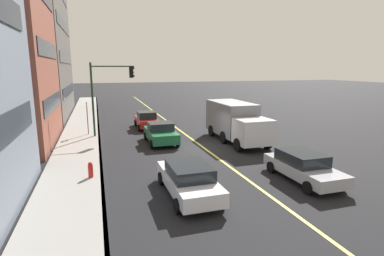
# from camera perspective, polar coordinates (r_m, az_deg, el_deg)

# --- Properties ---
(ground) EXTENTS (200.00, 200.00, 0.00)m
(ground) POSITION_cam_1_polar(r_m,az_deg,el_deg) (21.42, 2.07, -3.65)
(ground) COLOR black
(sidewalk_slab) EXTENTS (80.00, 3.02, 0.15)m
(sidewalk_slab) POSITION_cam_1_polar(r_m,az_deg,el_deg) (20.28, -20.96, -5.05)
(sidewalk_slab) COLOR gray
(sidewalk_slab) RESTS_ON ground
(curb_edge) EXTENTS (80.00, 0.16, 0.15)m
(curb_edge) POSITION_cam_1_polar(r_m,az_deg,el_deg) (20.23, -16.90, -4.82)
(curb_edge) COLOR slate
(curb_edge) RESTS_ON ground
(lane_stripe_center) EXTENTS (80.00, 0.16, 0.01)m
(lane_stripe_center) POSITION_cam_1_polar(r_m,az_deg,el_deg) (21.42, 2.07, -3.63)
(lane_stripe_center) COLOR #D8CC4C
(lane_stripe_center) RESTS_ON ground
(building_glass_right) EXTENTS (17.14, 8.79, 20.51)m
(building_glass_right) POSITION_cam_1_polar(r_m,az_deg,el_deg) (39.95, -29.59, 16.67)
(building_glass_right) COLOR #56514C
(building_glass_right) RESTS_ON ground
(car_red) EXTENTS (4.02, 1.88, 1.57)m
(car_red) POSITION_cam_1_polar(r_m,az_deg,el_deg) (28.41, -8.59, 1.54)
(car_red) COLOR red
(car_red) RESTS_ON ground
(car_white) EXTENTS (4.71, 1.99, 1.44)m
(car_white) POSITION_cam_1_polar(r_m,az_deg,el_deg) (13.38, -0.66, -9.58)
(car_white) COLOR silver
(car_white) RESTS_ON ground
(car_silver) EXTENTS (4.53, 1.97, 1.41)m
(car_silver) POSITION_cam_1_polar(r_m,az_deg,el_deg) (16.07, 20.20, -6.71)
(car_silver) COLOR #A8AAB2
(car_silver) RESTS_ON ground
(car_green) EXTENTS (4.21, 2.07, 1.55)m
(car_green) POSITION_cam_1_polar(r_m,az_deg,el_deg) (22.58, -5.92, -0.92)
(car_green) COLOR #1E6038
(car_green) RESTS_ON ground
(truck_gray) EXTENTS (7.07, 2.52, 2.91)m
(truck_gray) POSITION_cam_1_polar(r_m,az_deg,el_deg) (23.20, 8.17, 1.34)
(truck_gray) COLOR silver
(truck_gray) RESTS_ON ground
(traffic_light_mast) EXTENTS (0.28, 3.43, 5.93)m
(traffic_light_mast) POSITION_cam_1_polar(r_m,az_deg,el_deg) (24.98, -15.52, 7.46)
(traffic_light_mast) COLOR #1E3823
(traffic_light_mast) RESTS_ON ground
(street_sign_post) EXTENTS (0.60, 0.08, 2.79)m
(street_sign_post) POSITION_cam_1_polar(r_m,az_deg,el_deg) (26.09, -19.15, 2.13)
(street_sign_post) COLOR slate
(street_sign_post) RESTS_ON ground
(fire_hydrant) EXTENTS (0.24, 0.24, 0.94)m
(fire_hydrant) POSITION_cam_1_polar(r_m,az_deg,el_deg) (15.99, -18.58, -7.73)
(fire_hydrant) COLOR red
(fire_hydrant) RESTS_ON ground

